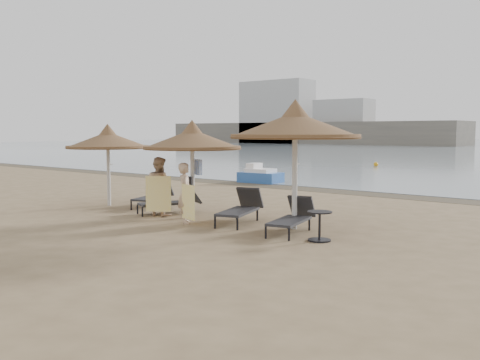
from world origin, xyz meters
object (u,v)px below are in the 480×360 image
object	(u,v)px
person_right	(185,188)
person_left	(159,182)
palapa_left	(108,141)
pedal_boat	(260,175)
lounger_near_left	(173,201)
lounger_far_left	(154,195)
palapa_right	(295,126)
side_table	(320,227)
lounger_near_right	(241,208)
lounger_far_right	(293,217)
palapa_center	(192,140)

from	to	relation	value
person_right	person_left	bearing A→B (deg)	24.51
palapa_left	pedal_boat	distance (m)	9.55
person_left	lounger_near_left	bearing A→B (deg)	-90.23
palapa_left	lounger_far_left	distance (m)	2.33
palapa_right	person_right	distance (m)	3.35
side_table	palapa_right	bearing A→B (deg)	144.69
palapa_left	person_left	size ratio (longest dim) A/B	1.37
lounger_near_left	lounger_near_right	bearing A→B (deg)	26.54
palapa_right	lounger_far_right	bearing A→B (deg)	-60.99
lounger_near_left	side_table	bearing A→B (deg)	18.12
person_left	pedal_boat	size ratio (longest dim) A/B	0.97
side_table	pedal_boat	distance (m)	13.47
lounger_far_right	lounger_far_left	bearing A→B (deg)	158.31
lounger_near_left	palapa_center	bearing A→B (deg)	15.48
side_table	person_left	xyz separation A→B (m)	(-5.43, 0.18, 0.67)
pedal_boat	lounger_near_left	bearing A→B (deg)	-72.44
person_left	lounger_far_right	bearing A→B (deg)	179.12
palapa_center	person_left	world-z (taller)	palapa_center
palapa_center	side_table	bearing A→B (deg)	-7.33
lounger_far_left	lounger_near_right	size ratio (longest dim) A/B	0.91
lounger_near_left	person_right	distance (m)	1.92
lounger_far_left	lounger_far_right	world-z (taller)	lounger_far_right
palapa_center	lounger_near_right	bearing A→B (deg)	7.44
lounger_far_left	person_right	size ratio (longest dim) A/B	1.03
palapa_right	person_right	size ratio (longest dim) A/B	1.74
lounger_near_left	lounger_near_right	size ratio (longest dim) A/B	0.91
palapa_left	person_right	xyz separation A→B (m)	(4.34, -0.83, -1.20)
lounger_far_right	palapa_center	bearing A→B (deg)	165.67
palapa_center	person_right	world-z (taller)	palapa_center
lounger_far_right	person_left	world-z (taller)	person_left
lounger_far_right	person_right	size ratio (longest dim) A/B	1.05
lounger_near_right	person_left	size ratio (longest dim) A/B	1.07
palapa_center	person_right	size ratio (longest dim) A/B	1.49
palapa_left	lounger_far_left	world-z (taller)	palapa_left
lounger_far_right	person_left	xyz separation A→B (m)	(-4.40, -0.31, 0.61)
palapa_right	person_left	distance (m)	4.53
person_right	lounger_near_left	bearing A→B (deg)	7.26
palapa_right	side_table	size ratio (longest dim) A/B	4.88
palapa_right	lounger_near_left	size ratio (longest dim) A/B	1.69
lounger_far_right	side_table	xyz separation A→B (m)	(1.03, -0.50, -0.06)
palapa_center	palapa_right	distance (m)	3.26
palapa_right	pedal_boat	bearing A→B (deg)	130.94
palapa_right	lounger_near_left	world-z (taller)	palapa_right
person_left	person_right	world-z (taller)	person_left
side_table	lounger_far_left	bearing A→B (deg)	168.64
lounger_far_left	lounger_far_right	bearing A→B (deg)	-28.03
side_table	person_right	world-z (taller)	person_right
pedal_boat	lounger_near_right	bearing A→B (deg)	-59.72
palapa_center	lounger_far_left	world-z (taller)	palapa_center
lounger_near_left	lounger_far_left	bearing A→B (deg)	-176.89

